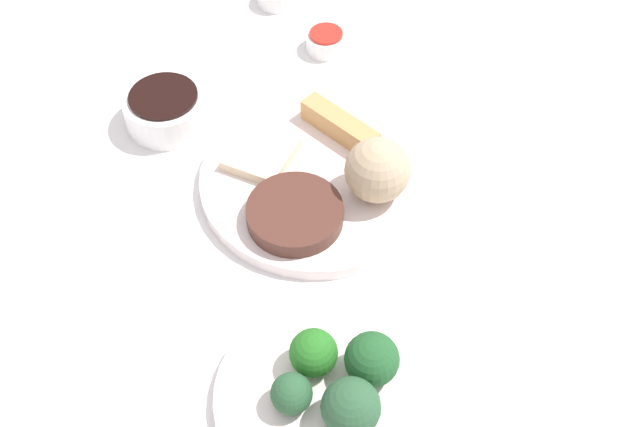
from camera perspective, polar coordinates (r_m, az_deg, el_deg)
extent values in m
cube|color=white|center=(0.91, -0.25, 2.70)|extent=(2.20, 2.20, 0.02)
cylinder|color=white|center=(0.88, -0.18, 2.53)|extent=(0.27, 0.27, 0.02)
sphere|color=tan|center=(0.83, 4.24, 3.19)|extent=(0.07, 0.07, 0.07)
cube|color=tan|center=(0.91, 1.47, 6.46)|extent=(0.10, 0.07, 0.03)
cube|color=beige|center=(0.89, -4.33, 4.38)|extent=(0.08, 0.08, 0.01)
cylinder|color=#502B22|center=(0.82, -1.99, 0.00)|extent=(0.10, 0.10, 0.02)
cylinder|color=white|center=(0.73, 0.58, -13.29)|extent=(0.21, 0.21, 0.01)
sphere|color=#277223|center=(0.72, -0.48, -10.19)|extent=(0.05, 0.05, 0.05)
sphere|color=#2C5836|center=(0.69, 2.28, -14.01)|extent=(0.05, 0.05, 0.05)
sphere|color=#2A5734|center=(0.70, -2.11, -13.07)|extent=(0.04, 0.04, 0.04)
sphere|color=#22582A|center=(0.71, 3.83, -10.62)|extent=(0.05, 0.05, 0.05)
cylinder|color=white|center=(0.96, -11.24, 7.45)|extent=(0.10, 0.10, 0.04)
cylinder|color=black|center=(0.94, -11.45, 8.44)|extent=(0.08, 0.08, 0.00)
cylinder|color=white|center=(1.05, 0.45, 12.46)|extent=(0.05, 0.05, 0.02)
cylinder|color=red|center=(1.04, 0.46, 13.05)|extent=(0.04, 0.04, 0.00)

